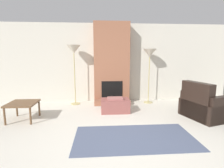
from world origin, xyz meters
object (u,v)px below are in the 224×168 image
(floor_lamp_left, at_px, (74,52))
(floor_lamp_right, at_px, (150,55))
(side_table, at_px, (23,105))
(ottoman, at_px, (115,105))
(armchair, at_px, (204,106))

(floor_lamp_left, xyz_separation_m, floor_lamp_right, (2.40, 0.00, -0.10))
(side_table, bearing_deg, ottoman, 11.51)
(floor_lamp_left, relative_size, floor_lamp_right, 1.06)
(floor_lamp_left, bearing_deg, ottoman, -36.33)
(floor_lamp_left, bearing_deg, side_table, -128.35)
(ottoman, height_order, side_table, side_table)
(armchair, height_order, floor_lamp_right, floor_lamp_right)
(ottoman, xyz_separation_m, armchair, (2.18, -0.64, 0.11))
(armchair, xyz_separation_m, floor_lamp_left, (-3.39, 1.53, 1.37))
(side_table, distance_m, floor_lamp_left, 2.14)
(side_table, bearing_deg, armchair, -2.21)
(side_table, relative_size, floor_lamp_right, 0.38)
(armchair, bearing_deg, floor_lamp_right, 16.62)
(side_table, bearing_deg, floor_lamp_left, 51.65)
(armchair, relative_size, side_table, 1.79)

